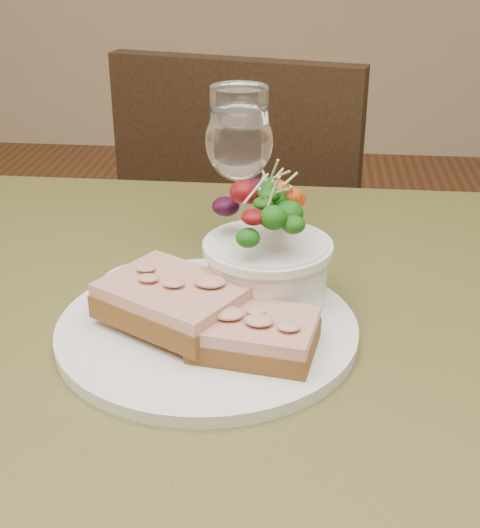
# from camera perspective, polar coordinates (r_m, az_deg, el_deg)

# --- Properties ---
(cafe_table) EXTENTS (0.80, 0.80, 0.75)m
(cafe_table) POSITION_cam_1_polar(r_m,az_deg,el_deg) (0.77, -1.41, -11.24)
(cafe_table) COLOR #47431E
(cafe_table) RESTS_ON ground
(chair_far) EXTENTS (0.50, 0.50, 0.90)m
(chair_far) POSITION_cam_1_polar(r_m,az_deg,el_deg) (1.57, 1.67, -5.62)
(chair_far) COLOR black
(chair_far) RESTS_ON ground
(dinner_plate) EXTENTS (0.28, 0.28, 0.01)m
(dinner_plate) POSITION_cam_1_polar(r_m,az_deg,el_deg) (0.69, -2.56, -5.05)
(dinner_plate) COLOR white
(dinner_plate) RESTS_ON cafe_table
(sandwich_front) EXTENTS (0.12, 0.09, 0.03)m
(sandwich_front) POSITION_cam_1_polar(r_m,az_deg,el_deg) (0.64, 1.15, -5.46)
(sandwich_front) COLOR #4D2B14
(sandwich_front) RESTS_ON dinner_plate
(sandwich_back) EXTENTS (0.16, 0.14, 0.03)m
(sandwich_back) POSITION_cam_1_polar(r_m,az_deg,el_deg) (0.68, -5.17, -2.84)
(sandwich_back) COLOR #4D2B14
(sandwich_back) RESTS_ON dinner_plate
(ramekin) EXTENTS (0.06, 0.06, 0.04)m
(ramekin) POSITION_cam_1_polar(r_m,az_deg,el_deg) (0.71, -7.73, -2.21)
(ramekin) COLOR white
(ramekin) RESTS_ON dinner_plate
(salad_bowl) EXTENTS (0.12, 0.12, 0.13)m
(salad_bowl) POSITION_cam_1_polar(r_m,az_deg,el_deg) (0.71, 2.17, 1.57)
(salad_bowl) COLOR white
(salad_bowl) RESTS_ON dinner_plate
(garnish) EXTENTS (0.05, 0.04, 0.02)m
(garnish) POSITION_cam_1_polar(r_m,az_deg,el_deg) (0.78, -5.70, -0.35)
(garnish) COLOR #0B390A
(garnish) RESTS_ON dinner_plate
(wine_glass) EXTENTS (0.08, 0.08, 0.18)m
(wine_glass) POSITION_cam_1_polar(r_m,az_deg,el_deg) (0.83, -0.07, 9.16)
(wine_glass) COLOR white
(wine_glass) RESTS_ON cafe_table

